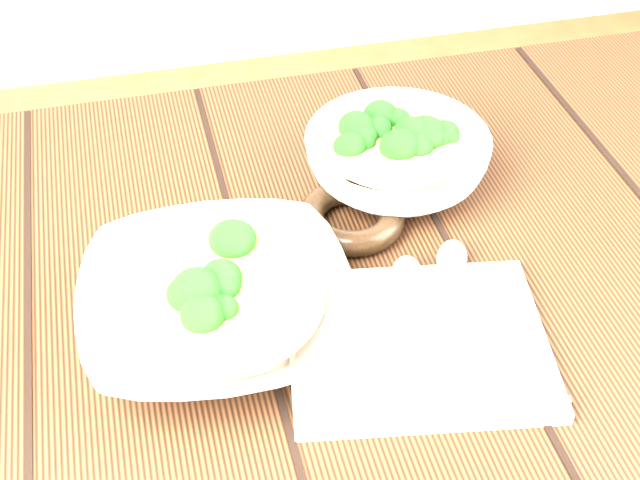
{
  "coord_description": "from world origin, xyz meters",
  "views": [
    {
      "loc": [
        -0.1,
        -0.54,
        1.33
      ],
      "look_at": [
        0.05,
        0.04,
        0.8
      ],
      "focal_mm": 50.0,
      "sensor_mm": 36.0,
      "label": 1
    }
  ],
  "objects_px": {
    "napkin": "(417,343)",
    "soup_bowl_back": "(397,158)",
    "soup_bowl_front": "(217,308)",
    "table": "(285,401)",
    "trivet": "(351,217)"
  },
  "relations": [
    {
      "from": "table",
      "to": "trivet",
      "type": "height_order",
      "value": "trivet"
    },
    {
      "from": "trivet",
      "to": "table",
      "type": "bearing_deg",
      "value": -132.08
    },
    {
      "from": "soup_bowl_front",
      "to": "trivet",
      "type": "distance_m",
      "value": 0.19
    },
    {
      "from": "table",
      "to": "trivet",
      "type": "relative_size",
      "value": 11.25
    },
    {
      "from": "soup_bowl_back",
      "to": "trivet",
      "type": "distance_m",
      "value": 0.09
    },
    {
      "from": "soup_bowl_back",
      "to": "napkin",
      "type": "distance_m",
      "value": 0.23
    },
    {
      "from": "soup_bowl_back",
      "to": "napkin",
      "type": "bearing_deg",
      "value": -102.98
    },
    {
      "from": "trivet",
      "to": "napkin",
      "type": "height_order",
      "value": "trivet"
    },
    {
      "from": "soup_bowl_back",
      "to": "napkin",
      "type": "relative_size",
      "value": 1.12
    },
    {
      "from": "soup_bowl_front",
      "to": "trivet",
      "type": "xyz_separation_m",
      "value": [
        0.15,
        0.11,
        -0.02
      ]
    },
    {
      "from": "napkin",
      "to": "soup_bowl_back",
      "type": "bearing_deg",
      "value": 86.66
    },
    {
      "from": "soup_bowl_front",
      "to": "table",
      "type": "bearing_deg",
      "value": 5.26
    },
    {
      "from": "soup_bowl_back",
      "to": "trivet",
      "type": "relative_size",
      "value": 2.31
    },
    {
      "from": "soup_bowl_back",
      "to": "table",
      "type": "bearing_deg",
      "value": -134.4
    },
    {
      "from": "table",
      "to": "soup_bowl_back",
      "type": "relative_size",
      "value": 4.87
    }
  ]
}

